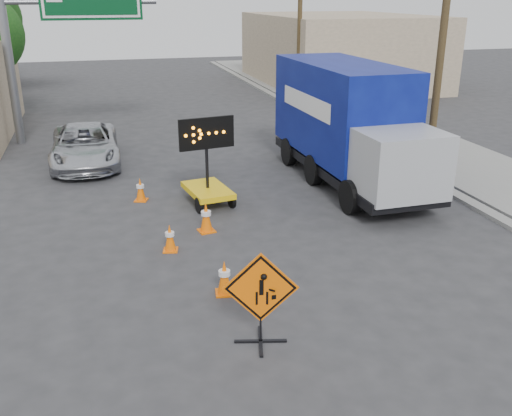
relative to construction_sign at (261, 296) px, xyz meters
name	(u,v)px	position (x,y,z in m)	size (l,w,h in m)	color
ground	(328,373)	(0.83, -1.17, -0.94)	(100.00, 100.00, 0.00)	#2D2D30
curb_right	(350,137)	(8.03, 13.83, -0.88)	(0.40, 60.00, 0.12)	gray
sidewalk_right	(397,133)	(10.33, 13.83, -0.86)	(4.00, 60.00, 0.15)	gray
building_right_far	(338,50)	(13.83, 28.83, 1.36)	(10.00, 14.00, 4.60)	#C0A98B
highway_gantry	(58,16)	(-3.61, 16.79, 4.13)	(6.18, 0.38, 6.90)	slate
utility_pole_near	(443,33)	(8.83, 8.83, 3.74)	(1.80, 0.26, 9.00)	#47371E
utility_pole_far	(300,17)	(8.83, 22.83, 3.74)	(1.80, 0.26, 9.00)	#47371E
construction_sign	(261,296)	(0.00, 0.00, 0.00)	(1.31, 0.94, 1.78)	black
arrow_board	(208,184)	(0.50, 7.44, -0.34)	(1.65, 1.99, 2.62)	yellow
pickup_truck	(85,145)	(-3.01, 12.77, -0.23)	(2.36, 5.12, 1.42)	silver
box_truck	(348,131)	(5.35, 8.30, 0.80)	(2.70, 8.11, 3.83)	black
cone_a	(224,277)	(-0.23, 1.93, -0.56)	(0.44, 0.44, 0.76)	#FF6605
cone_b	(170,238)	(-1.04, 4.37, -0.59)	(0.42, 0.42, 0.70)	#FF6605
cone_c	(206,217)	(0.04, 5.32, -0.53)	(0.48, 0.48, 0.81)	#FF6605
cone_d	(140,189)	(-1.42, 8.23, -0.58)	(0.47, 0.47, 0.72)	#FF6605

